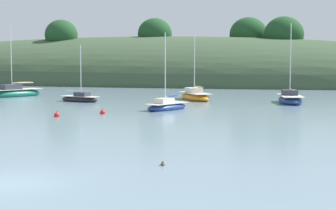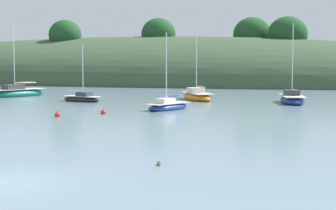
{
  "view_description": "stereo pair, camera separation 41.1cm",
  "coord_description": "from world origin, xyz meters",
  "views": [
    {
      "loc": [
        10.74,
        -16.61,
        4.46
      ],
      "look_at": [
        0.0,
        20.0,
        1.2
      ],
      "focal_mm": 57.11,
      "sensor_mm": 36.0,
      "label": 1
    },
    {
      "loc": [
        11.13,
        -16.5,
        4.46
      ],
      "look_at": [
        0.0,
        20.0,
        1.2
      ],
      "focal_mm": 57.11,
      "sensor_mm": 36.0,
      "label": 2
    }
  ],
  "objects": [
    {
      "name": "ground_plane",
      "position": [
        0.0,
        0.0,
        0.0
      ],
      "size": [
        400.0,
        400.0,
        0.0
      ],
      "primitive_type": "plane",
      "color": "slate"
    },
    {
      "name": "far_shoreline_hill",
      "position": [
        -24.81,
        80.39,
        0.1
      ],
      "size": [
        150.0,
        36.0,
        21.03
      ],
      "color": "#384C33",
      "rests_on": "ground"
    },
    {
      "name": "sailboat_blue_center",
      "position": [
        -2.65,
        28.65,
        0.33
      ],
      "size": [
        3.47,
        5.23,
        6.98
      ],
      "color": "navy",
      "rests_on": "ground"
    },
    {
      "name": "sailboat_red_portside",
      "position": [
        -14.2,
        35.03,
        0.31
      ],
      "size": [
        4.95,
        2.74,
        6.15
      ],
      "color": "#232328",
      "rests_on": "ground"
    },
    {
      "name": "sailboat_white_near",
      "position": [
        -25.26,
        39.99,
        0.44
      ],
      "size": [
        5.29,
        7.68,
        8.89
      ],
      "color": "#196B56",
      "rests_on": "ground"
    },
    {
      "name": "sailboat_grey_yawl",
      "position": [
        -2.95,
        40.77,
        0.4
      ],
      "size": [
        5.46,
        6.65,
        7.57
      ],
      "color": "orange",
      "rests_on": "ground"
    },
    {
      "name": "sailboat_cream_ketch",
      "position": [
        7.41,
        39.29,
        0.4
      ],
      "size": [
        3.53,
        6.91,
        8.4
      ],
      "color": "navy",
      "rests_on": "ground"
    },
    {
      "name": "mooring_buoy_outer",
      "position": [
        -6.67,
        23.67,
        0.12
      ],
      "size": [
        0.44,
        0.44,
        0.54
      ],
      "color": "red",
      "rests_on": "ground"
    },
    {
      "name": "mooring_buoy_channel",
      "position": [
        -9.25,
        20.68,
        0.12
      ],
      "size": [
        0.44,
        0.44,
        0.54
      ],
      "color": "red",
      "rests_on": "ground"
    },
    {
      "name": "duck_lead",
      "position": [
        4.26,
        4.7,
        0.05
      ],
      "size": [
        0.27,
        0.42,
        0.24
      ],
      "color": "brown",
      "rests_on": "ground"
    }
  ]
}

